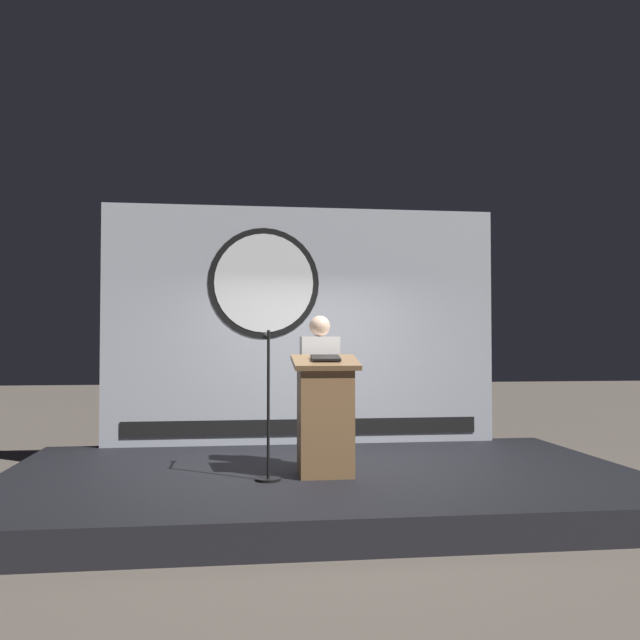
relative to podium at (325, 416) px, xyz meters
The scene contains 6 objects.
ground_plane 0.94m from the podium, 88.73° to the left, with size 40.00×40.00×0.00m, color #6B6056.
stage_platform 0.80m from the podium, 88.73° to the left, with size 6.40×4.00×0.30m, color black.
banner_display 2.38m from the podium, 90.31° to the left, with size 5.05×0.12×3.05m.
podium is the anchor object (origin of this frame).
speaker_person 0.53m from the podium, 89.59° to the left, with size 0.40×0.26×1.58m.
microphone_stand 0.58m from the podium, behind, with size 0.24×0.57×1.42m.
Camera 1 is at (-0.95, -7.10, 1.60)m, focal length 39.12 mm.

